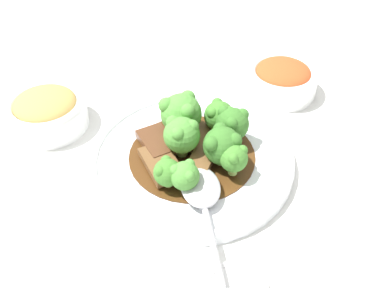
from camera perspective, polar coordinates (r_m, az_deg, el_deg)
ground_plane at (r=0.58m, az=-0.00°, el=-2.50°), size 4.00×4.00×0.00m
main_plate at (r=0.57m, az=-0.00°, el=-1.79°), size 0.26×0.26×0.02m
beef_strip_0 at (r=0.57m, az=-4.42°, el=0.24°), size 0.05×0.06×0.01m
beef_strip_1 at (r=0.58m, az=1.17°, el=0.81°), size 0.06×0.05×0.01m
beef_strip_2 at (r=0.54m, az=1.00°, el=-2.56°), size 0.06×0.05×0.01m
beef_strip_3 at (r=0.55m, az=-3.93°, el=-2.47°), size 0.05×0.07×0.01m
broccoli_floret_0 at (r=0.51m, az=-3.13°, el=-3.57°), size 0.03×0.03×0.04m
broccoli_floret_1 at (r=0.57m, az=5.14°, el=2.60°), size 0.04×0.04×0.05m
broccoli_floret_2 at (r=0.58m, az=-1.39°, el=3.97°), size 0.05×0.05×0.06m
broccoli_floret_3 at (r=0.59m, az=3.45°, el=3.69°), size 0.04×0.04×0.04m
broccoli_floret_4 at (r=0.54m, az=-1.32°, el=1.23°), size 0.05×0.05×0.05m
broccoli_floret_5 at (r=0.51m, az=-0.92°, el=-4.00°), size 0.03×0.03×0.04m
broccoli_floret_6 at (r=0.54m, az=3.87°, el=-0.10°), size 0.05×0.05×0.05m
broccoli_floret_7 at (r=0.53m, az=5.33°, el=-1.76°), size 0.03×0.03×0.04m
serving_spoon at (r=0.51m, az=1.39°, el=-6.83°), size 0.13×0.20×0.01m
side_bowl_kimchi at (r=0.70m, az=11.37°, el=8.12°), size 0.11×0.11×0.05m
side_bowl_appetizer at (r=0.65m, az=-17.99°, el=4.03°), size 0.11×0.11×0.05m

